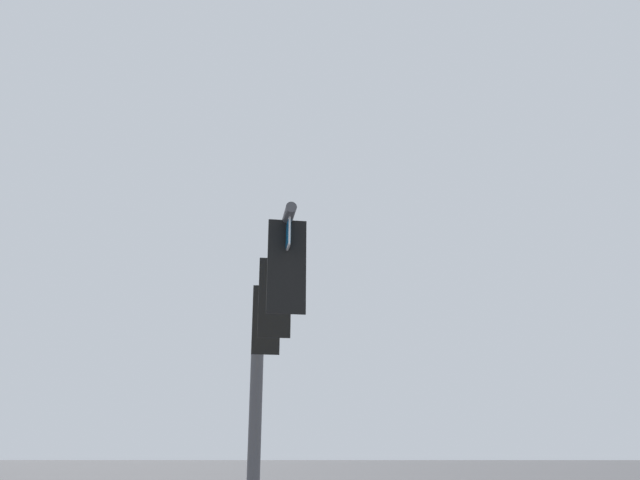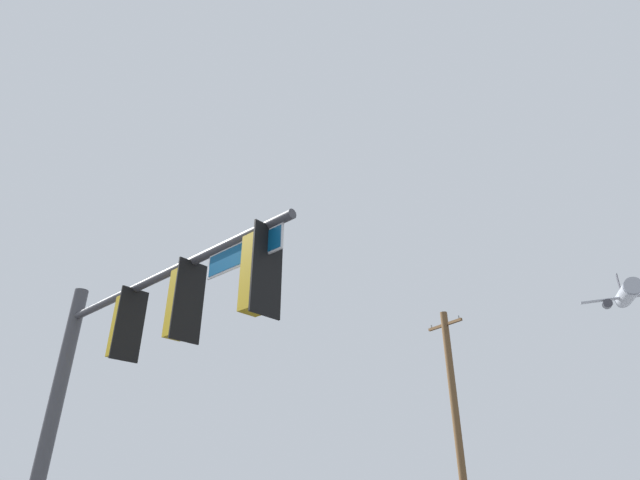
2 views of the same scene
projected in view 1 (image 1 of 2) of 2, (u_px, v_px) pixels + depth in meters
signal_pole_near at (265, 349)px, 11.59m from camera, size 6.53×1.47×5.60m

